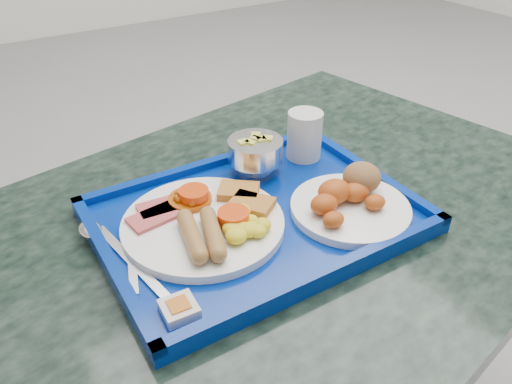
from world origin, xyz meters
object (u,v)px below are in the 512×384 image
Objects in this scene: bread_plate at (350,199)px; fruit_bowl at (255,151)px; juice_cup at (305,134)px; main_plate at (209,221)px; tray at (256,217)px; table at (268,293)px.

fruit_bowl reaches higher than bread_plate.
fruit_bowl is at bearing -179.94° from juice_cup.
main_plate is 2.56× the size of fruit_bowl.
bread_plate is at bearing -27.23° from tray.
bread_plate is 0.18m from juice_cup.
bread_plate is at bearing -37.48° from table.
table is 0.19m from tray.
table is 6.61× the size of bread_plate.
fruit_bowl reaches higher than main_plate.
tray is (-0.03, -0.01, 0.18)m from table.
table is at bearing 16.19° from tray.
main_plate is at bearing 160.17° from bread_plate.
table is 2.55× the size of tray.
main_plate is 0.22m from bread_plate.
fruit_bowl reaches higher than table.
fruit_bowl is at bearing 58.05° from tray.
tray is at bearing -148.34° from juice_cup.
main_plate is at bearing -158.66° from juice_cup.
tray is 5.50× the size of juice_cup.
fruit_bowl reaches higher than tray.
bread_plate is at bearing -103.14° from juice_cup.
juice_cup is at bearing 21.34° from main_plate.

